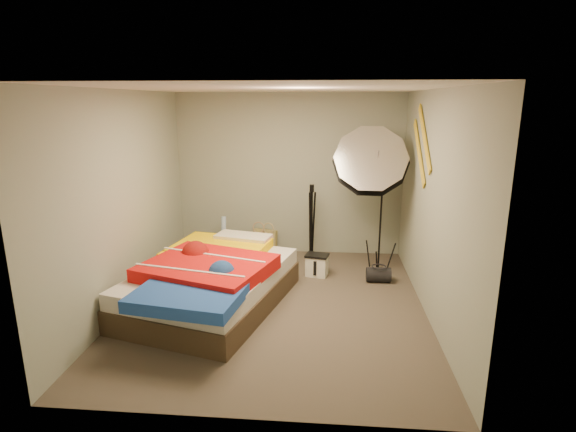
# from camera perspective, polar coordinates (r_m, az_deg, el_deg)

# --- Properties ---
(floor) EXTENTS (4.00, 4.00, 0.00)m
(floor) POSITION_cam_1_polar(r_m,az_deg,el_deg) (5.49, -1.60, -11.21)
(floor) COLOR brown
(floor) RESTS_ON ground
(ceiling) EXTENTS (4.00, 4.00, 0.00)m
(ceiling) POSITION_cam_1_polar(r_m,az_deg,el_deg) (4.95, -1.81, 15.87)
(ceiling) COLOR silver
(ceiling) RESTS_ON wall_back
(wall_back) EXTENTS (3.50, 0.00, 3.50)m
(wall_back) POSITION_cam_1_polar(r_m,az_deg,el_deg) (7.03, 0.15, 5.23)
(wall_back) COLOR gray
(wall_back) RESTS_ON floor
(wall_front) EXTENTS (3.50, 0.00, 3.50)m
(wall_front) POSITION_cam_1_polar(r_m,az_deg,el_deg) (3.18, -5.81, -6.41)
(wall_front) COLOR gray
(wall_front) RESTS_ON floor
(wall_left) EXTENTS (0.00, 4.00, 4.00)m
(wall_left) POSITION_cam_1_polar(r_m,az_deg,el_deg) (5.55, -19.97, 1.86)
(wall_left) COLOR gray
(wall_left) RESTS_ON floor
(wall_right) EXTENTS (0.00, 4.00, 4.00)m
(wall_right) POSITION_cam_1_polar(r_m,az_deg,el_deg) (5.18, 17.92, 1.18)
(wall_right) COLOR gray
(wall_right) RESTS_ON floor
(tote_bag) EXTENTS (0.41, 0.25, 0.39)m
(tote_bag) POSITION_cam_1_polar(r_m,az_deg,el_deg) (7.21, -2.94, -3.23)
(tote_bag) COLOR tan
(tote_bag) RESTS_ON floor
(wrapping_roll) EXTENTS (0.08, 0.19, 0.65)m
(wrapping_roll) POSITION_cam_1_polar(r_m,az_deg,el_deg) (7.03, -8.16, -2.69)
(wrapping_roll) COLOR #619BDE
(wrapping_roll) RESTS_ON floor
(camera_case) EXTENTS (0.32, 0.26, 0.29)m
(camera_case) POSITION_cam_1_polar(r_m,az_deg,el_deg) (6.31, 3.68, -6.32)
(camera_case) COLOR white
(camera_case) RESTS_ON floor
(duffel_bag) EXTENTS (0.33, 0.20, 0.20)m
(duffel_bag) POSITION_cam_1_polar(r_m,az_deg,el_deg) (6.22, 11.42, -7.32)
(duffel_bag) COLOR black
(duffel_bag) RESTS_ON floor
(wall_stripe_upper) EXTENTS (0.02, 0.91, 0.78)m
(wall_stripe_upper) POSITION_cam_1_polar(r_m,az_deg,el_deg) (5.65, 16.94, 9.51)
(wall_stripe_upper) COLOR gold
(wall_stripe_upper) RESTS_ON wall_right
(wall_stripe_lower) EXTENTS (0.02, 0.91, 0.78)m
(wall_stripe_lower) POSITION_cam_1_polar(r_m,az_deg,el_deg) (5.91, 16.31, 7.80)
(wall_stripe_lower) COLOR gold
(wall_stripe_lower) RESTS_ON wall_right
(bed) EXTENTS (1.97, 2.53, 0.62)m
(bed) POSITION_cam_1_polar(r_m,az_deg,el_deg) (5.43, -9.70, -8.11)
(bed) COLOR #443425
(bed) RESTS_ON floor
(photo_umbrella) EXTENTS (1.30, 1.00, 2.17)m
(photo_umbrella) POSITION_cam_1_polar(r_m,az_deg,el_deg) (6.23, 10.44, 6.64)
(photo_umbrella) COLOR black
(photo_umbrella) RESTS_ON floor
(camera_tripod) EXTENTS (0.07, 0.07, 1.17)m
(camera_tripod) POSITION_cam_1_polar(r_m,az_deg,el_deg) (6.78, 3.00, -0.15)
(camera_tripod) COLOR black
(camera_tripod) RESTS_ON floor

